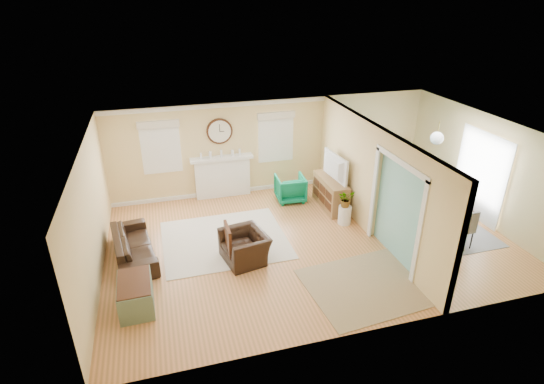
% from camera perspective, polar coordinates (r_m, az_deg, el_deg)
% --- Properties ---
extents(floor, '(9.00, 9.00, 0.00)m').
position_cam_1_polar(floor, '(9.92, 4.95, -6.45)').
color(floor, '#A16A37').
rests_on(floor, ground).
extents(wall_back, '(9.00, 0.02, 2.60)m').
position_cam_1_polar(wall_back, '(11.94, 0.20, 6.28)').
color(wall_back, '#DAC47F').
rests_on(wall_back, ground).
extents(wall_front, '(9.00, 0.02, 2.60)m').
position_cam_1_polar(wall_front, '(6.96, 14.02, -9.83)').
color(wall_front, '#DAC47F').
rests_on(wall_front, ground).
extents(wall_left, '(0.02, 6.00, 2.60)m').
position_cam_1_polar(wall_left, '(8.89, -23.10, -3.00)').
color(wall_left, '#DAC47F').
rests_on(wall_left, ground).
extents(wall_right, '(0.02, 6.00, 2.60)m').
position_cam_1_polar(wall_right, '(11.59, 26.60, 2.88)').
color(wall_right, '#DAC47F').
rests_on(wall_right, ground).
extents(ceiling, '(9.00, 6.00, 0.02)m').
position_cam_1_polar(ceiling, '(8.83, 5.59, 8.02)').
color(ceiling, white).
rests_on(ceiling, wall_back).
extents(partition, '(0.17, 6.00, 2.60)m').
position_cam_1_polar(partition, '(10.10, 12.77, 2.29)').
color(partition, '#DAC47F').
rests_on(partition, ground).
extents(fireplace, '(1.70, 0.30, 1.17)m').
position_cam_1_polar(fireplace, '(11.79, -6.68, 2.17)').
color(fireplace, white).
rests_on(fireplace, ground).
extents(wall_clock, '(0.70, 0.07, 0.70)m').
position_cam_1_polar(wall_clock, '(11.43, -7.07, 8.11)').
color(wall_clock, '#3F2112').
rests_on(wall_clock, wall_back).
extents(window_left, '(1.05, 0.13, 1.42)m').
position_cam_1_polar(window_left, '(11.37, -14.78, 6.33)').
color(window_left, white).
rests_on(window_left, wall_back).
extents(window_right, '(1.05, 0.13, 1.42)m').
position_cam_1_polar(window_right, '(11.79, 0.50, 7.87)').
color(window_right, white).
rests_on(window_right, wall_back).
extents(french_doors, '(0.06, 1.70, 2.20)m').
position_cam_1_polar(french_doors, '(11.63, 26.24, 1.95)').
color(french_doors, white).
rests_on(french_doors, ground).
extents(pendant, '(0.30, 0.30, 0.55)m').
position_cam_1_polar(pendant, '(10.37, 21.29, 6.76)').
color(pendant, gold).
rests_on(pendant, ceiling).
extents(rug_cream, '(2.82, 2.45, 0.01)m').
position_cam_1_polar(rug_cream, '(9.95, -6.38, -6.37)').
color(rug_cream, beige).
rests_on(rug_cream, floor).
extents(rug_jute, '(2.54, 2.15, 0.01)m').
position_cam_1_polar(rug_jute, '(8.71, 12.83, -12.13)').
color(rug_jute, tan).
rests_on(rug_jute, floor).
extents(rug_grey, '(2.36, 2.95, 0.01)m').
position_cam_1_polar(rug_grey, '(11.24, 19.97, -3.89)').
color(rug_grey, slate).
rests_on(rug_grey, floor).
extents(sofa, '(1.04, 2.06, 0.57)m').
position_cam_1_polar(sofa, '(9.61, -18.12, -6.90)').
color(sofa, black).
rests_on(sofa, floor).
extents(eames_chair, '(1.04, 1.14, 0.64)m').
position_cam_1_polar(eames_chair, '(9.07, -3.69, -7.35)').
color(eames_chair, black).
rests_on(eames_chair, floor).
extents(green_chair, '(0.80, 0.82, 0.71)m').
position_cam_1_polar(green_chair, '(11.55, 2.48, 0.50)').
color(green_chair, '#106447').
rests_on(green_chair, floor).
extents(trunk, '(0.62, 0.98, 0.56)m').
position_cam_1_polar(trunk, '(8.24, -17.85, -12.94)').
color(trunk, slate).
rests_on(trunk, floor).
extents(credenza, '(0.48, 1.40, 0.80)m').
position_cam_1_polar(credenza, '(11.27, 7.85, -0.13)').
color(credenza, olive).
rests_on(credenza, floor).
extents(tv, '(0.26, 1.18, 0.68)m').
position_cam_1_polar(tv, '(10.97, 8.00, 3.33)').
color(tv, black).
rests_on(tv, credenza).
extents(garden_stool, '(0.32, 0.32, 0.47)m').
position_cam_1_polar(garden_stool, '(10.59, 9.74, -3.05)').
color(garden_stool, white).
rests_on(garden_stool, floor).
extents(potted_plant, '(0.44, 0.40, 0.43)m').
position_cam_1_polar(potted_plant, '(10.39, 9.92, -0.87)').
color(potted_plant, '#337F33').
rests_on(potted_plant, garden_stool).
extents(dining_table, '(1.38, 1.98, 0.63)m').
position_cam_1_polar(dining_table, '(11.10, 20.21, -2.49)').
color(dining_table, '#3F2112').
rests_on(dining_table, floor).
extents(dining_chair_n, '(0.47, 0.47, 0.87)m').
position_cam_1_polar(dining_chair_n, '(11.86, 17.28, 0.84)').
color(dining_chair_n, slate).
rests_on(dining_chair_n, floor).
extents(dining_chair_s, '(0.42, 0.42, 0.94)m').
position_cam_1_polar(dining_chair_s, '(10.28, 24.27, -4.04)').
color(dining_chair_s, slate).
rests_on(dining_chair_s, floor).
extents(dining_chair_w, '(0.50, 0.50, 0.99)m').
position_cam_1_polar(dining_chair_w, '(10.65, 16.89, -1.59)').
color(dining_chair_w, white).
rests_on(dining_chair_w, floor).
extents(dining_chair_e, '(0.49, 0.49, 0.92)m').
position_cam_1_polar(dining_chair_e, '(11.49, 23.17, -0.81)').
color(dining_chair_e, slate).
rests_on(dining_chair_e, floor).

